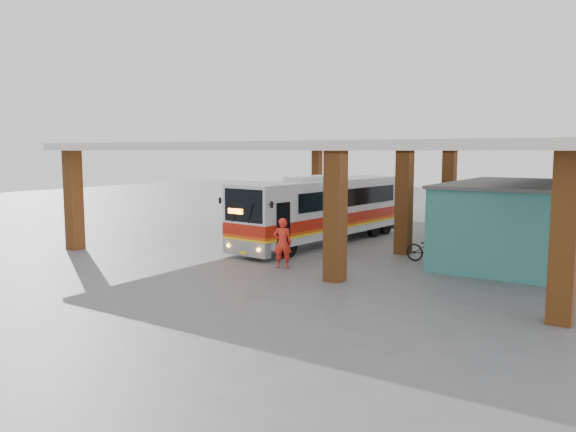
% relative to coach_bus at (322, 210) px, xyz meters
% --- Properties ---
extents(ground, '(90.00, 90.00, 0.00)m').
position_rel_coach_bus_xyz_m(ground, '(1.23, -3.46, -1.59)').
color(ground, '#515154').
rests_on(ground, ground).
extents(brick_columns, '(20.10, 21.60, 4.35)m').
position_rel_coach_bus_xyz_m(brick_columns, '(2.66, 1.54, 0.59)').
color(brick_columns, '#9C5322').
rests_on(brick_columns, ground).
extents(canopy_roof, '(21.00, 23.00, 0.30)m').
position_rel_coach_bus_xyz_m(canopy_roof, '(1.73, 3.04, 2.91)').
color(canopy_roof, silver).
rests_on(canopy_roof, brick_columns).
extents(shop_building, '(5.20, 8.20, 3.11)m').
position_rel_coach_bus_xyz_m(shop_building, '(8.72, 0.54, -0.02)').
color(shop_building, teal).
rests_on(shop_building, ground).
extents(coach_bus, '(3.24, 11.11, 3.19)m').
position_rel_coach_bus_xyz_m(coach_bus, '(0.00, 0.00, 0.00)').
color(coach_bus, silver).
rests_on(coach_bus, ground).
extents(motorcycle, '(2.13, 0.85, 1.10)m').
position_rel_coach_bus_xyz_m(motorcycle, '(5.93, -1.79, -1.04)').
color(motorcycle, black).
rests_on(motorcycle, ground).
extents(pedestrian, '(0.82, 0.72, 1.88)m').
position_rel_coach_bus_xyz_m(pedestrian, '(1.61, -5.70, -0.65)').
color(pedestrian, red).
rests_on(pedestrian, ground).
extents(red_chair, '(0.49, 0.49, 0.76)m').
position_rel_coach_bus_xyz_m(red_chair, '(6.32, 3.77, -1.23)').
color(red_chair, red).
rests_on(red_chair, ground).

